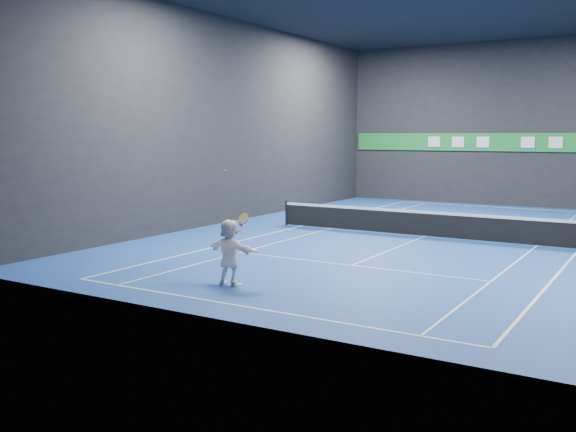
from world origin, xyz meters
The scene contains 17 objects.
ground centered at (0.00, 0.00, 0.00)m, with size 26.00×26.00×0.00m, color #1C449A.
wall_back centered at (0.00, 13.00, 4.50)m, with size 18.00×0.10×9.00m, color black.
wall_front centered at (0.00, -13.00, 4.50)m, with size 18.00×0.10×9.00m, color black.
wall_left centered at (-9.00, 0.00, 4.50)m, with size 0.10×26.00×9.00m, color black.
baseline_near centered at (0.00, -11.89, 0.00)m, with size 10.98×0.08×0.01m, color white.
baseline_far centered at (0.00, 11.89, 0.00)m, with size 10.98×0.08×0.01m, color white.
sideline_doubles_left centered at (-5.49, 0.00, 0.00)m, with size 0.08×23.78×0.01m, color white.
sideline_singles_left centered at (-4.11, 0.00, 0.00)m, with size 0.06×23.78×0.01m, color white.
sideline_singles_right centered at (4.11, 0.00, 0.00)m, with size 0.06×23.78×0.01m, color white.
service_line_near centered at (0.00, -6.40, 0.00)m, with size 8.23×0.06×0.01m, color white.
service_line_far centered at (0.00, 6.40, 0.00)m, with size 8.23×0.06×0.01m, color white.
center_service_line centered at (0.00, 0.00, 0.00)m, with size 0.06×12.80×0.01m, color white.
player centered at (-1.62, -10.33, 0.87)m, with size 1.61×0.51×1.73m, color white.
tennis_ball centered at (-1.89, -10.15, 2.97)m, with size 0.06×0.06×0.06m, color #CDF629.
tennis_net centered at (0.00, 0.00, 0.54)m, with size 12.50×0.10×1.07m.
sponsor_banner centered at (0.00, 12.93, 3.50)m, with size 17.64×0.11×1.00m.
tennis_racket centered at (-1.22, -10.28, 1.67)m, with size 0.40×0.35×0.62m.
Camera 1 is at (8.17, -23.54, 3.88)m, focal length 40.00 mm.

